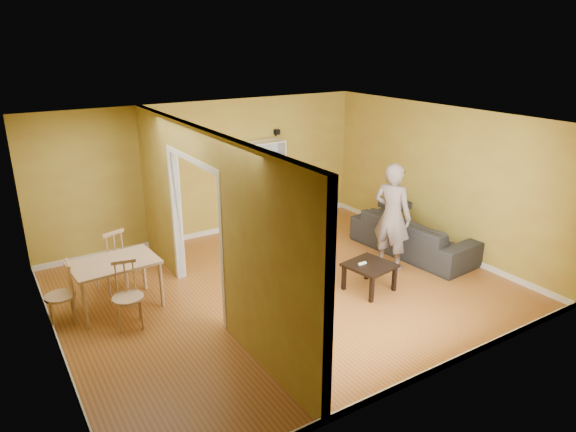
% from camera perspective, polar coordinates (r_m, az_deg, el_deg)
% --- Properties ---
extents(room_shell, '(6.50, 6.50, 6.50)m').
position_cam_1_polar(room_shell, '(7.54, -0.48, 0.74)').
color(room_shell, '#A85F2D').
rests_on(room_shell, ground).
extents(partition, '(0.22, 5.50, 2.60)m').
position_cam_1_polar(partition, '(7.02, -8.85, -0.92)').
color(partition, gold).
rests_on(partition, ground).
extents(wall_speaker, '(0.10, 0.10, 0.10)m').
position_cam_1_polar(wall_speaker, '(10.39, -1.23, 9.32)').
color(wall_speaker, black).
rests_on(wall_speaker, room_shell).
extents(sofa, '(2.40, 1.19, 0.88)m').
position_cam_1_polar(sofa, '(9.43, 13.74, -1.49)').
color(sofa, black).
rests_on(sofa, ground).
extents(person, '(0.93, 0.82, 2.12)m').
position_cam_1_polar(person, '(8.56, 11.57, 0.93)').
color(person, slate).
rests_on(person, ground).
extents(bookshelf, '(0.75, 0.33, 1.77)m').
position_cam_1_polar(bookshelf, '(10.37, -2.55, 3.54)').
color(bookshelf, white).
rests_on(bookshelf, ground).
extents(paper_box_navy_a, '(0.40, 0.26, 0.20)m').
position_cam_1_polar(paper_box_navy_a, '(10.47, -2.23, 1.36)').
color(paper_box_navy_a, navy).
rests_on(paper_box_navy_a, bookshelf).
extents(paper_box_teal, '(0.43, 0.28, 0.22)m').
position_cam_1_polar(paper_box_teal, '(10.32, -2.68, 3.16)').
color(paper_box_teal, '#0B6A46').
rests_on(paper_box_teal, bookshelf).
extents(paper_box_navy_b, '(0.44, 0.29, 0.23)m').
position_cam_1_polar(paper_box_navy_b, '(10.25, -2.51, 5.06)').
color(paper_box_navy_b, navy).
rests_on(paper_box_navy_b, bookshelf).
extents(paper_box_navy_c, '(0.44, 0.29, 0.23)m').
position_cam_1_polar(paper_box_navy_c, '(10.22, -2.31, 6.34)').
color(paper_box_navy_c, navy).
rests_on(paper_box_navy_c, bookshelf).
extents(coffee_table, '(0.65, 0.65, 0.44)m').
position_cam_1_polar(coffee_table, '(7.95, 9.06, -5.74)').
color(coffee_table, black).
rests_on(coffee_table, ground).
extents(game_controller, '(0.14, 0.04, 0.03)m').
position_cam_1_polar(game_controller, '(7.90, 8.25, -5.23)').
color(game_controller, white).
rests_on(game_controller, coffee_table).
extents(dining_table, '(1.16, 0.77, 0.72)m').
position_cam_1_polar(dining_table, '(7.64, -18.75, -5.36)').
color(dining_table, tan).
rests_on(dining_table, ground).
extents(chair_left, '(0.42, 0.42, 0.88)m').
position_cam_1_polar(chair_left, '(7.59, -24.02, -7.95)').
color(chair_left, '#D5B66D').
rests_on(chair_left, ground).
extents(chair_near, '(0.49, 0.49, 0.91)m').
position_cam_1_polar(chair_near, '(7.20, -17.38, -8.47)').
color(chair_near, tan).
rests_on(chair_near, ground).
extents(chair_far, '(0.59, 0.59, 1.00)m').
position_cam_1_polar(chair_far, '(8.29, -19.20, -4.57)').
color(chair_far, tan).
rests_on(chair_far, ground).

